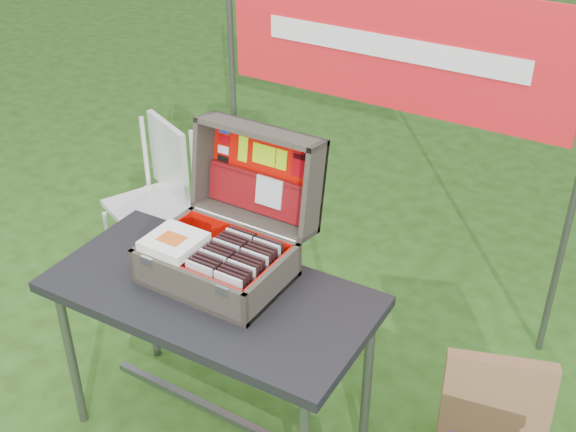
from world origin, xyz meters
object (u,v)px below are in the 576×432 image
Objects in this scene: table at (215,366)px; cardboard_box at (495,407)px; suitcase at (224,215)px; chair at (150,209)px.

cardboard_box is at bearing 26.78° from table.
suitcase reaches higher than table.
chair is 1.90m from cardboard_box.
cardboard_box is (0.95, 0.51, -0.15)m from table.
table reaches higher than cardboard_box.
chair is (-0.93, 0.71, 0.04)m from table.
suitcase is at bearing -8.16° from chair.
table is 1.09m from cardboard_box.
suitcase is 0.63× the size of chair.
suitcase is at bearing 96.06° from table.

